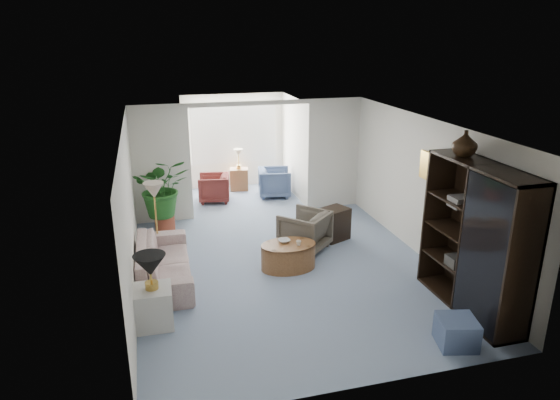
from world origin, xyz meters
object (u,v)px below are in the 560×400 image
object	(u,v)px
cabinet_urn	(465,143)
entertainment_cabinet	(475,239)
table_lamp	(150,265)
wingback_chair	(305,230)
ottoman	(457,332)
plant_pot	(165,223)
coffee_cup	(299,243)
floor_lamp	(154,190)
side_table_dark	(334,224)
sunroom_chair_maroon	(214,188)
sunroom_table	(239,179)
sunroom_chair_blue	(275,182)
framed_picture	(431,167)
end_table	(154,307)
coffee_bowl	(284,241)
coffee_table	(288,256)
sofa	(164,262)

from	to	relation	value
cabinet_urn	entertainment_cabinet	bearing A→B (deg)	-90.00
table_lamp	wingback_chair	world-z (taller)	table_lamp
table_lamp	ottoman	xyz separation A→B (m)	(3.77, -1.50, -0.72)
plant_pot	coffee_cup	bearing A→B (deg)	-48.87
table_lamp	floor_lamp	distance (m)	2.33
plant_pot	side_table_dark	bearing A→B (deg)	-22.46
floor_lamp	sunroom_chair_maroon	bearing A→B (deg)	63.56
floor_lamp	sunroom_table	distance (m)	4.29
coffee_cup	sunroom_chair_blue	world-z (taller)	sunroom_chair_blue
framed_picture	sunroom_chair_maroon	xyz separation A→B (m)	(-3.16, 4.17, -1.37)
framed_picture	end_table	world-z (taller)	framed_picture
wingback_chair	plant_pot	distance (m)	2.96
plant_pot	end_table	bearing A→B (deg)	-95.14
entertainment_cabinet	side_table_dark	bearing A→B (deg)	108.55
cabinet_urn	coffee_bowl	bearing A→B (deg)	145.79
ottoman	sunroom_table	size ratio (longest dim) A/B	0.85
sunroom_chair_blue	framed_picture	bearing A→B (deg)	-148.17
floor_lamp	coffee_cup	size ratio (longest dim) A/B	3.99
coffee_cup	sunroom_table	bearing A→B (deg)	91.58
coffee_bowl	sunroom_chair_maroon	distance (m)	3.88
plant_pot	sunroom_chair_blue	bearing A→B (deg)	30.35
coffee_cup	ottoman	xyz separation A→B (m)	(1.35, -2.61, -0.30)
cabinet_urn	coffee_cup	bearing A→B (deg)	147.03
coffee_cup	sunroom_chair_maroon	size ratio (longest dim) A/B	0.12
coffee_cup	side_table_dark	size ratio (longest dim) A/B	0.14
end_table	sunroom_chair_blue	xyz separation A→B (m)	(3.05, 5.13, 0.07)
coffee_bowl	plant_pot	xyz separation A→B (m)	(-1.91, 2.22, -0.31)
coffee_bowl	side_table_dark	world-z (taller)	side_table_dark
end_table	coffee_cup	world-z (taller)	end_table
coffee_table	sunroom_chair_blue	world-z (taller)	sunroom_chair_blue
ottoman	sunroom_chair_maroon	distance (m)	7.00
sunroom_chair_blue	table_lamp	bearing A→B (deg)	159.39
coffee_bowl	ottoman	size ratio (longest dim) A/B	0.43
sofa	side_table_dark	world-z (taller)	side_table_dark
coffee_bowl	sunroom_table	xyz separation A→B (m)	(0.07, 4.57, -0.20)
entertainment_cabinet	sunroom_table	size ratio (longest dim) A/B	3.91
framed_picture	coffee_table	bearing A→B (deg)	173.96
side_table_dark	sunroom_table	xyz separation A→B (m)	(-1.20, 3.66, -0.04)
framed_picture	wingback_chair	xyz separation A→B (m)	(-1.91, 0.96, -1.33)
floor_lamp	plant_pot	world-z (taller)	floor_lamp
coffee_table	sunroom_chair_blue	bearing A→B (deg)	78.90
end_table	coffee_table	world-z (taller)	end_table
end_table	cabinet_urn	world-z (taller)	cabinet_urn
coffee_bowl	sunroom_chair_maroon	xyz separation A→B (m)	(-0.68, 3.82, -0.15)
ottoman	entertainment_cabinet	bearing A→B (deg)	48.00
cabinet_urn	ottoman	size ratio (longest dim) A/B	0.78
sunroom_chair_maroon	sunroom_table	world-z (taller)	sunroom_chair_maroon
cabinet_urn	sunroom_chair_maroon	distance (m)	6.43
coffee_table	sunroom_chair_blue	xyz separation A→B (m)	(0.77, 3.92, 0.13)
coffee_table	coffee_cup	xyz separation A→B (m)	(0.15, -0.10, 0.27)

